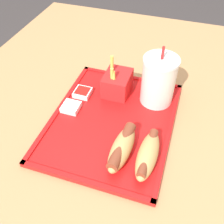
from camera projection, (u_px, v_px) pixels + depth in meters
ground_plane at (120, 223)px, 1.23m from camera, size 8.00×8.00×0.00m
dining_table at (123, 184)px, 0.98m from camera, size 1.29×1.10×0.72m
food_tray at (112, 121)px, 0.71m from camera, size 0.40×0.32×0.01m
soda_cup at (158, 81)px, 0.71m from camera, size 0.10×0.10×0.18m
hot_dog_far at (148, 155)px, 0.59m from camera, size 0.14×0.05×0.05m
hot_dog_near at (122, 148)px, 0.61m from camera, size 0.14×0.05×0.05m
fries_carton at (117, 83)px, 0.77m from camera, size 0.09×0.07×0.11m
sauce_cup_mayo at (71, 107)px, 0.73m from camera, size 0.05×0.05×0.02m
sauce_cup_ketchup at (83, 92)px, 0.77m from camera, size 0.05×0.05×0.02m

